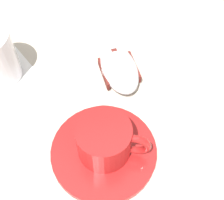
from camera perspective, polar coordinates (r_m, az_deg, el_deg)
The scene contains 5 objects.
ground_plane at distance 0.50m, azimuth -8.18°, elevation -0.91°, with size 3.00×3.00×0.00m, color #B2A899.
saucer at distance 0.45m, azimuth -1.52°, elevation -9.44°, with size 0.15×0.15×0.01m, color maroon.
coffee_cup at distance 0.42m, azimuth -1.17°, elevation -7.34°, with size 0.08×0.10×0.06m.
computer_mouse at distance 0.52m, azimuth 1.30°, elevation 5.80°, with size 0.11×0.07×0.03m.
mouse_cable at distance 0.64m, azimuth -8.60°, elevation 14.79°, with size 0.17×0.18×0.00m.
Camera 1 is at (0.28, 0.01, 0.42)m, focal length 50.00 mm.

